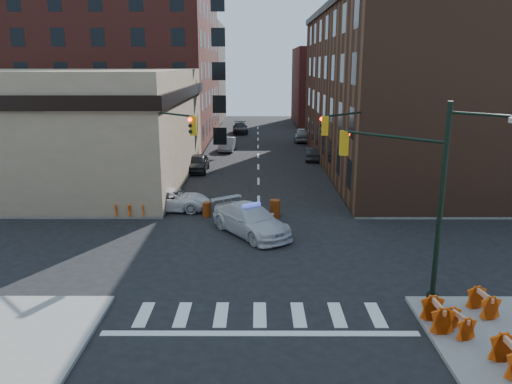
{
  "coord_description": "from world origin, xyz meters",
  "views": [
    {
      "loc": [
        -0.1,
        -24.33,
        9.41
      ],
      "look_at": [
        -0.17,
        3.82,
        2.2
      ],
      "focal_mm": 35.0,
      "sensor_mm": 36.0,
      "label": 1
    }
  ],
  "objects_px": {
    "pickup": "(171,200)",
    "barricade_nw_a": "(137,209)",
    "parked_car_wnear": "(198,163)",
    "pedestrian_b": "(109,191)",
    "parked_car_wfar": "(227,144)",
    "barrel_road": "(275,208)",
    "pedestrian_a": "(147,200)",
    "police_car": "(251,220)",
    "parked_car_enear": "(313,154)",
    "barricade_se_a": "(437,315)",
    "barrel_bank": "(207,209)"
  },
  "relations": [
    {
      "from": "parked_car_wnear",
      "to": "pedestrian_b",
      "type": "height_order",
      "value": "pedestrian_b"
    },
    {
      "from": "parked_car_enear",
      "to": "barricade_nw_a",
      "type": "height_order",
      "value": "parked_car_enear"
    },
    {
      "from": "pedestrian_a",
      "to": "barricade_se_a",
      "type": "distance_m",
      "value": 20.04
    },
    {
      "from": "pedestrian_b",
      "to": "barrel_road",
      "type": "height_order",
      "value": "pedestrian_b"
    },
    {
      "from": "pedestrian_a",
      "to": "police_car",
      "type": "bearing_deg",
      "value": -11.45
    },
    {
      "from": "parked_car_wfar",
      "to": "barrel_road",
      "type": "relative_size",
      "value": 3.96
    },
    {
      "from": "barrel_bank",
      "to": "barricade_nw_a",
      "type": "distance_m",
      "value": 4.38
    },
    {
      "from": "police_car",
      "to": "barrel_bank",
      "type": "distance_m",
      "value": 4.47
    },
    {
      "from": "barrel_bank",
      "to": "parked_car_wfar",
      "type": "bearing_deg",
      "value": 90.26
    },
    {
      "from": "pickup",
      "to": "barrel_bank",
      "type": "bearing_deg",
      "value": -118.2
    },
    {
      "from": "pedestrian_b",
      "to": "parked_car_enear",
      "type": "bearing_deg",
      "value": 31.74
    },
    {
      "from": "parked_car_enear",
      "to": "barrel_bank",
      "type": "relative_size",
      "value": 4.14
    },
    {
      "from": "parked_car_wfar",
      "to": "parked_car_enear",
      "type": "xyz_separation_m",
      "value": [
        8.94,
        -5.66,
        -0.1
      ]
    },
    {
      "from": "parked_car_wfar",
      "to": "pedestrian_a",
      "type": "relative_size",
      "value": 2.78
    },
    {
      "from": "police_car",
      "to": "pedestrian_b",
      "type": "height_order",
      "value": "pedestrian_b"
    },
    {
      "from": "parked_car_wfar",
      "to": "pedestrian_a",
      "type": "distance_m",
      "value": 24.71
    },
    {
      "from": "pedestrian_b",
      "to": "barrel_road",
      "type": "xyz_separation_m",
      "value": [
        11.2,
        -2.42,
        -0.54
      ]
    },
    {
      "from": "pickup",
      "to": "parked_car_enear",
      "type": "distance_m",
      "value": 21.13
    },
    {
      "from": "pickup",
      "to": "barrel_road",
      "type": "distance_m",
      "value": 7.02
    },
    {
      "from": "pedestrian_b",
      "to": "pedestrian_a",
      "type": "bearing_deg",
      "value": -46.04
    },
    {
      "from": "pedestrian_b",
      "to": "barrel_bank",
      "type": "distance_m",
      "value": 7.24
    },
    {
      "from": "pickup",
      "to": "parked_car_enear",
      "type": "height_order",
      "value": "pickup"
    },
    {
      "from": "barrel_road",
      "to": "barricade_se_a",
      "type": "height_order",
      "value": "barrel_road"
    },
    {
      "from": "pickup",
      "to": "barrel_bank",
      "type": "relative_size",
      "value": 5.51
    },
    {
      "from": "pickup",
      "to": "barricade_nw_a",
      "type": "xyz_separation_m",
      "value": [
        -1.88,
        -1.89,
        -0.13
      ]
    },
    {
      "from": "pedestrian_a",
      "to": "barricade_se_a",
      "type": "height_order",
      "value": "pedestrian_a"
    },
    {
      "from": "barrel_bank",
      "to": "pedestrian_a",
      "type": "bearing_deg",
      "value": 171.86
    },
    {
      "from": "pickup",
      "to": "pedestrian_b",
      "type": "bearing_deg",
      "value": 81.51
    },
    {
      "from": "parked_car_wnear",
      "to": "barricade_se_a",
      "type": "height_order",
      "value": "parked_car_wnear"
    },
    {
      "from": "pickup",
      "to": "barricade_nw_a",
      "type": "distance_m",
      "value": 2.67
    },
    {
      "from": "pickup",
      "to": "pedestrian_b",
      "type": "relative_size",
      "value": 2.71
    },
    {
      "from": "pedestrian_b",
      "to": "barricade_nw_a",
      "type": "distance_m",
      "value": 3.72
    },
    {
      "from": "parked_car_wnear",
      "to": "barricade_nw_a",
      "type": "height_order",
      "value": "parked_car_wnear"
    },
    {
      "from": "barricade_se_a",
      "to": "barricade_nw_a",
      "type": "bearing_deg",
      "value": 43.21
    },
    {
      "from": "parked_car_wfar",
      "to": "barrel_road",
      "type": "bearing_deg",
      "value": -75.85
    },
    {
      "from": "barrel_bank",
      "to": "barricade_nw_a",
      "type": "relative_size",
      "value": 0.81
    },
    {
      "from": "parked_car_wfar",
      "to": "barricade_nw_a",
      "type": "relative_size",
      "value": 3.86
    },
    {
      "from": "barrel_road",
      "to": "barricade_nw_a",
      "type": "relative_size",
      "value": 0.97
    },
    {
      "from": "parked_car_wnear",
      "to": "barricade_nw_a",
      "type": "xyz_separation_m",
      "value": [
        -2.18,
        -14.24,
        -0.19
      ]
    },
    {
      "from": "police_car",
      "to": "barricade_nw_a",
      "type": "height_order",
      "value": "police_car"
    },
    {
      "from": "police_car",
      "to": "parked_car_enear",
      "type": "distance_m",
      "value": 23.5
    },
    {
      "from": "parked_car_enear",
      "to": "barricade_se_a",
      "type": "distance_m",
      "value": 33.46
    },
    {
      "from": "pickup",
      "to": "barricade_nw_a",
      "type": "bearing_deg",
      "value": 137.36
    },
    {
      "from": "parked_car_wnear",
      "to": "pedestrian_a",
      "type": "bearing_deg",
      "value": -96.37
    },
    {
      "from": "barricade_se_a",
      "to": "barricade_nw_a",
      "type": "distance_m",
      "value": 19.65
    },
    {
      "from": "pedestrian_b",
      "to": "barricade_se_a",
      "type": "distance_m",
      "value": 23.33
    },
    {
      "from": "pedestrian_a",
      "to": "pedestrian_b",
      "type": "xyz_separation_m",
      "value": [
        -2.94,
        1.72,
        0.15
      ]
    },
    {
      "from": "barricade_se_a",
      "to": "parked_car_enear",
      "type": "bearing_deg",
      "value": -1.03
    },
    {
      "from": "parked_car_wnear",
      "to": "barricade_nw_a",
      "type": "bearing_deg",
      "value": -97.64
    },
    {
      "from": "barrel_road",
      "to": "barricade_se_a",
      "type": "bearing_deg",
      "value": -69.02
    }
  ]
}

